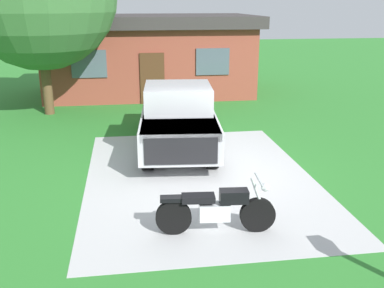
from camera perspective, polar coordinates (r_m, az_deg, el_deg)
ground_plane at (r=10.94m, az=0.98°, el=-4.30°), size 80.00×80.00×0.00m
driveway_pad at (r=10.93m, az=0.98°, el=-4.29°), size 5.42×7.61×0.01m
motorcycle at (r=8.29m, az=3.17°, el=-8.25°), size 2.21×0.70×1.09m
pickup_truck at (r=13.03m, az=-1.83°, el=3.73°), size 2.48×5.77×1.90m
neighbor_house at (r=21.14m, az=-5.53°, el=11.35°), size 9.60×5.60×3.50m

